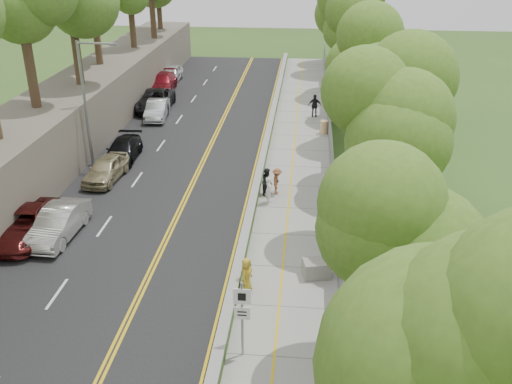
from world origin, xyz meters
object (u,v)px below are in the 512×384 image
(car_1, at_px, (59,223))
(person_far, at_px, (315,106))
(car_2, at_px, (26,224))
(signpost, at_px, (242,311))
(construction_barrel, at_px, (324,127))
(streetlight, at_px, (88,96))
(concrete_block, at_px, (316,268))
(painter_0, at_px, (246,275))

(car_1, bearing_deg, person_far, 61.16)
(car_2, bearing_deg, signpost, -37.15)
(car_1, bearing_deg, construction_barrel, 54.01)
(streetlight, distance_m, construction_barrel, 17.12)
(construction_barrel, xyz_separation_m, concrete_block, (-0.60, -19.25, -0.11))
(concrete_block, xyz_separation_m, person_far, (-0.10, 23.28, 0.55))
(concrete_block, distance_m, person_far, 23.29)
(signpost, bearing_deg, car_2, 147.04)
(construction_barrel, relative_size, car_2, 0.19)
(concrete_block, xyz_separation_m, car_2, (-14.30, 2.16, 0.34))
(signpost, xyz_separation_m, painter_0, (-0.30, 4.02, -1.14))
(signpost, xyz_separation_m, person_far, (2.55, 28.68, -0.98))
(car_1, height_order, car_2, car_1)
(construction_barrel, xyz_separation_m, person_far, (-0.70, 4.03, 0.44))
(concrete_block, bearing_deg, signpost, -116.15)
(signpost, xyz_separation_m, car_1, (-10.05, 7.73, -1.16))
(construction_barrel, distance_m, person_far, 4.12)
(construction_barrel, height_order, car_2, car_2)
(streetlight, bearing_deg, painter_0, -49.22)
(painter_0, height_order, person_far, person_far)
(streetlight, relative_size, person_far, 4.29)
(painter_0, bearing_deg, car_1, 84.76)
(person_far, bearing_deg, construction_barrel, 100.51)
(car_2, xyz_separation_m, person_far, (14.20, 21.13, 0.21))
(concrete_block, xyz_separation_m, painter_0, (-2.95, -1.38, 0.39))
(streetlight, relative_size, painter_0, 5.16)
(construction_barrel, bearing_deg, signpost, -97.51)
(concrete_block, bearing_deg, car_2, 171.42)
(concrete_block, relative_size, car_1, 0.25)
(signpost, relative_size, construction_barrel, 3.13)
(streetlight, height_order, car_1, streetlight)
(car_1, distance_m, person_far, 24.45)
(car_1, xyz_separation_m, person_far, (12.60, 20.95, 0.18))
(streetlight, distance_m, car_2, 10.22)
(concrete_block, distance_m, car_1, 12.92)
(painter_0, bearing_deg, concrete_block, -49.30)
(construction_barrel, distance_m, concrete_block, 19.26)
(signpost, height_order, construction_barrel, signpost)
(signpost, height_order, person_far, signpost)
(construction_barrel, bearing_deg, person_far, 99.85)
(streetlight, bearing_deg, concrete_block, -39.37)
(painter_0, bearing_deg, construction_barrel, 5.85)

